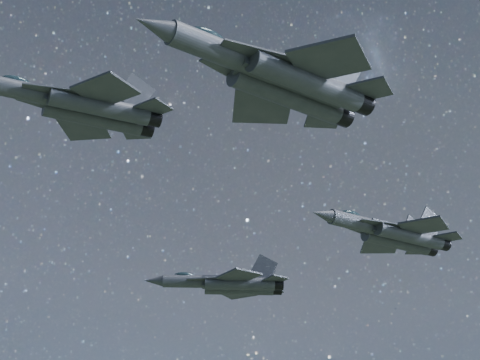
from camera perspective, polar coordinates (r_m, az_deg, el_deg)
name	(u,v)px	position (r m, az deg, el deg)	size (l,w,h in m)	color
jet_lead	(80,106)	(59.91, -11.29, 5.21)	(15.58, 10.92, 3.93)	#2D3039
jet_left	(228,284)	(84.40, -0.86, -7.39)	(15.22, 10.30, 3.83)	#2D3039
jet_right	(279,78)	(56.34, 2.79, 7.29)	(19.65, 13.28, 4.95)	#2D3039
jet_slot	(392,233)	(72.51, 10.79, -3.75)	(15.20, 10.42, 3.82)	#2D3039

